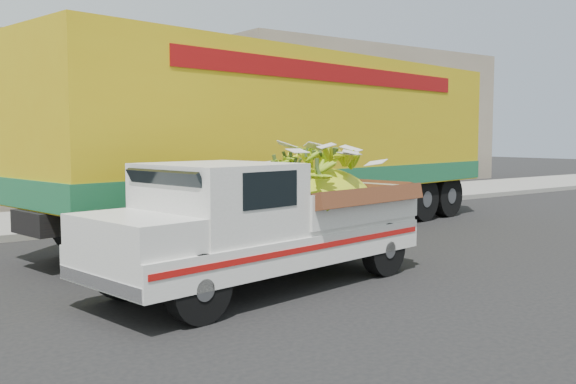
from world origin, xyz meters
TOP-DOWN VIEW (x-y plane):
  - ground at (0.00, 0.00)m, footprint 100.00×100.00m
  - curb at (0.00, 5.74)m, footprint 60.00×0.25m
  - sidewalk at (0.00, 7.84)m, footprint 60.00×4.00m
  - building_right at (14.00, 14.74)m, footprint 14.00×6.00m
  - pickup_truck at (-0.88, -0.44)m, footprint 5.22×2.58m
  - semi_trailer at (2.25, 3.30)m, footprint 12.07×4.46m

SIDE VIEW (x-z plane):
  - ground at x=0.00m, z-range 0.00..0.00m
  - sidewalk at x=0.00m, z-range 0.00..0.14m
  - curb at x=0.00m, z-range 0.00..0.15m
  - pickup_truck at x=-0.88m, z-range 0.07..1.82m
  - semi_trailer at x=2.25m, z-range 0.22..4.02m
  - building_right at x=14.00m, z-range 0.00..6.00m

